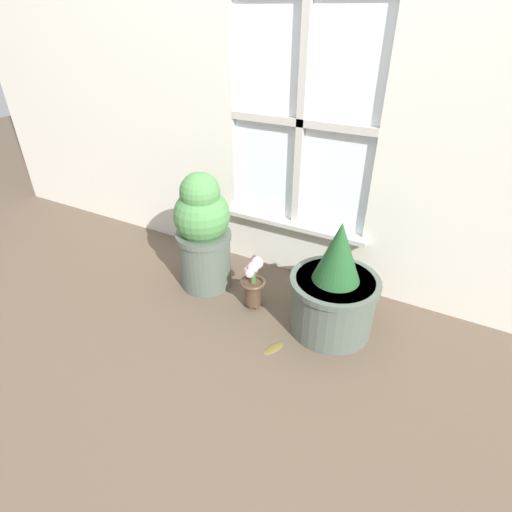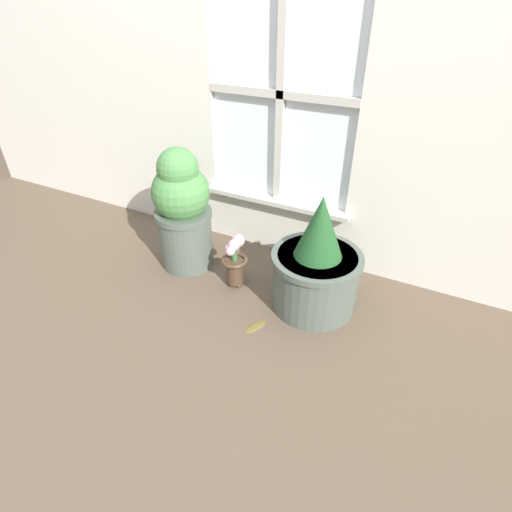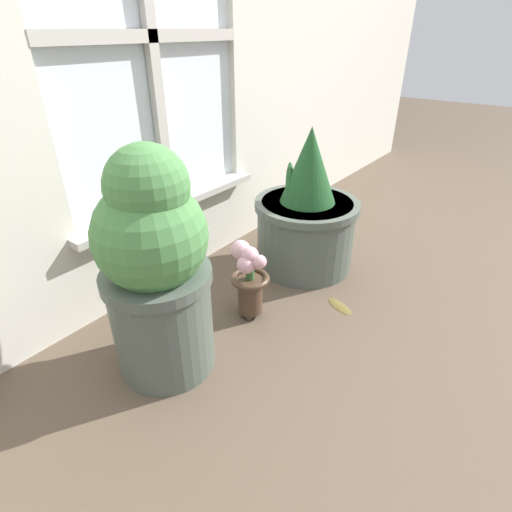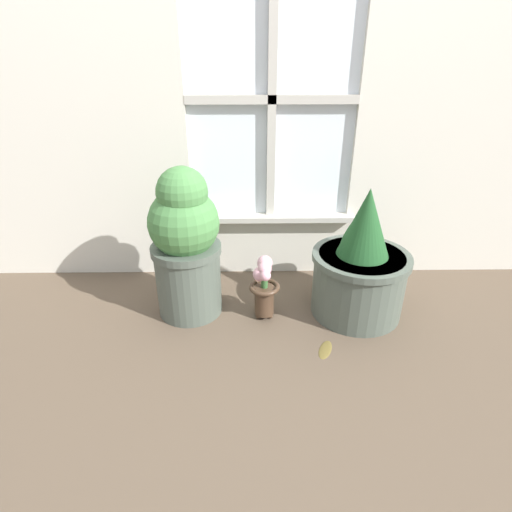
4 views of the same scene
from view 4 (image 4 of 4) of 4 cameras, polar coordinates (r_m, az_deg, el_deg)
ground_plane at (r=1.52m, az=2.92°, el=-13.31°), size 10.00×10.00×0.00m
potted_plant_left at (r=1.59m, az=-9.98°, el=1.70°), size 0.28×0.28×0.62m
potted_plant_right at (r=1.66m, az=14.62°, el=-1.75°), size 0.39×0.39×0.54m
flower_vase at (r=1.61m, az=1.15°, el=-4.37°), size 0.13×0.13×0.26m
fallen_leaf at (r=1.53m, az=9.90°, el=-13.04°), size 0.08×0.12×0.01m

